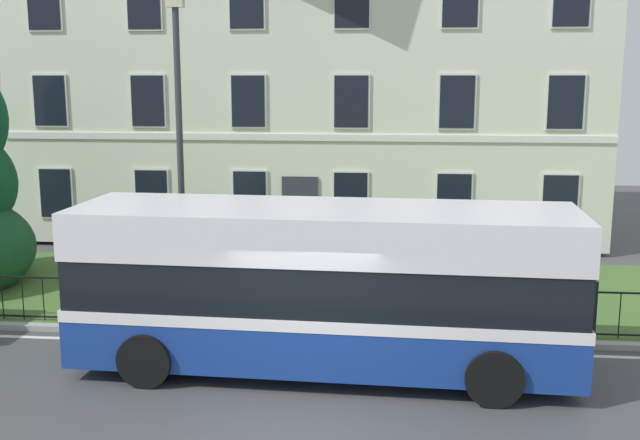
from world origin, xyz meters
TOP-DOWN VIEW (x-y plane):
  - ground_plane at (0.00, 1.32)m, footprint 60.00×56.00m
  - georgian_townhouse at (-1.40, 16.36)m, footprint 18.93×8.72m
  - iron_verge_railing at (-1.40, 4.40)m, footprint 15.72×0.04m
  - single_decker_bus at (0.23, 2.51)m, footprint 9.09×2.98m
  - street_lamp_post at (-3.19, 5.43)m, footprint 0.36×0.24m

SIDE VIEW (x-z plane):
  - ground_plane at x=0.00m, z-range -0.10..0.08m
  - iron_verge_railing at x=-1.40m, z-range 0.14..1.11m
  - single_decker_bus at x=0.23m, z-range 0.08..3.10m
  - street_lamp_post at x=-3.19m, z-range 0.61..7.58m
  - georgian_townhouse at x=-1.40m, z-range 0.15..11.63m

